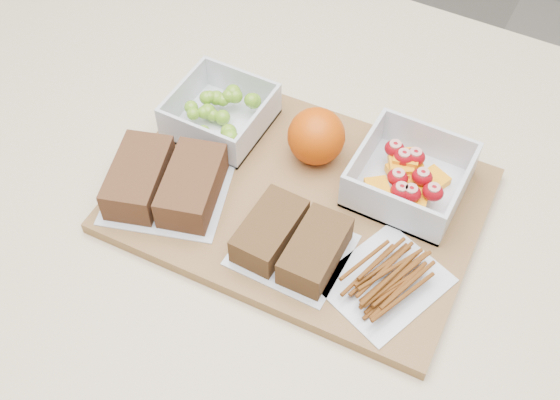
# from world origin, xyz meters

# --- Properties ---
(counter) EXTENTS (1.20, 0.90, 0.90)m
(counter) POSITION_xyz_m (0.00, 0.00, 0.45)
(counter) COLOR beige
(counter) RESTS_ON ground
(cutting_board) EXTENTS (0.43, 0.32, 0.02)m
(cutting_board) POSITION_xyz_m (0.02, 0.01, 0.91)
(cutting_board) COLOR olive
(cutting_board) RESTS_ON counter
(grape_container) EXTENTS (0.12, 0.12, 0.05)m
(grape_container) POSITION_xyz_m (-0.12, 0.06, 0.94)
(grape_container) COLOR silver
(grape_container) RESTS_ON cutting_board
(fruit_container) EXTENTS (0.13, 0.13, 0.05)m
(fruit_container) POSITION_xyz_m (0.13, 0.08, 0.94)
(fruit_container) COLOR silver
(fruit_container) RESTS_ON cutting_board
(orange) EXTENTS (0.07, 0.07, 0.07)m
(orange) POSITION_xyz_m (0.01, 0.07, 0.95)
(orange) COLOR #CB4704
(orange) RESTS_ON cutting_board
(sandwich_bag_left) EXTENTS (0.17, 0.16, 0.04)m
(sandwich_bag_left) POSITION_xyz_m (-0.12, -0.06, 0.94)
(sandwich_bag_left) COLOR silver
(sandwich_bag_left) RESTS_ON cutting_board
(sandwich_bag_center) EXTENTS (0.12, 0.11, 0.04)m
(sandwich_bag_center) POSITION_xyz_m (0.05, -0.07, 0.93)
(sandwich_bag_center) COLOR silver
(sandwich_bag_center) RESTS_ON cutting_board
(pretzel_bag) EXTENTS (0.14, 0.15, 0.03)m
(pretzel_bag) POSITION_xyz_m (0.16, -0.06, 0.93)
(pretzel_bag) COLOR silver
(pretzel_bag) RESTS_ON cutting_board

